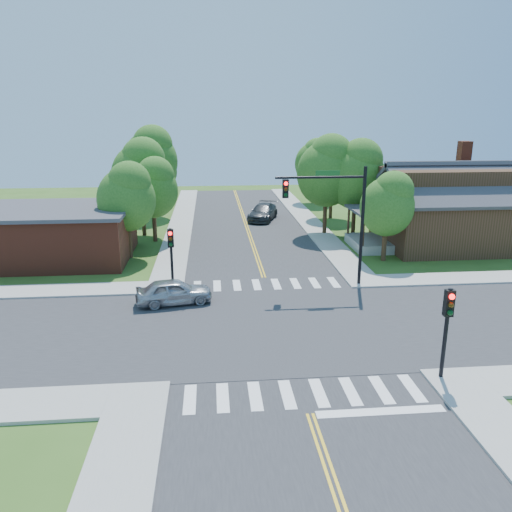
{
  "coord_description": "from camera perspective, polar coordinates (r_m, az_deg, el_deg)",
  "views": [
    {
      "loc": [
        -3.26,
        -22.43,
        10.11
      ],
      "look_at": [
        -0.74,
        5.03,
        2.2
      ],
      "focal_mm": 35.0,
      "sensor_mm": 36.0,
      "label": 1
    }
  ],
  "objects": [
    {
      "name": "car_silver",
      "position": [
        27.67,
        -9.36,
        -4.1
      ],
      "size": [
        3.07,
        4.68,
        1.4
      ],
      "primitive_type": "imported",
      "rotation": [
        0.0,
        0.0,
        1.75
      ],
      "color": "#A6A9AD",
      "rests_on": "ground"
    },
    {
      "name": "signal_pole_se",
      "position": [
        20.41,
        21.06,
        -6.53
      ],
      "size": [
        0.34,
        0.42,
        3.8
      ],
      "color": "black",
      "rests_on": "ground"
    },
    {
      "name": "centerline",
      "position": [
        24.8,
        2.79,
        -7.95
      ],
      "size": [
        0.3,
        90.0,
        0.01
      ],
      "color": "yellow",
      "rests_on": "ground"
    },
    {
      "name": "sidewalk_nw",
      "position": [
        41.49,
        -22.69,
        0.74
      ],
      "size": [
        40.0,
        40.0,
        0.14
      ],
      "color": "#9E9B93",
      "rests_on": "ground"
    },
    {
      "name": "signal_mast_ne",
      "position": [
        29.4,
        9.01,
        5.5
      ],
      "size": [
        5.3,
        0.42,
        7.2
      ],
      "color": "black",
      "rests_on": "ground"
    },
    {
      "name": "sidewalk_ne",
      "position": [
        43.91,
        20.68,
        1.74
      ],
      "size": [
        40.0,
        40.0,
        0.14
      ],
      "color": "#9E9B93",
      "rests_on": "ground"
    },
    {
      "name": "tree_e_c",
      "position": [
        49.79,
        8.84,
        10.1
      ],
      "size": [
        4.62,
        4.39,
        7.86
      ],
      "color": "#382314",
      "rests_on": "ground"
    },
    {
      "name": "tree_w_c",
      "position": [
        51.26,
        -11.9,
        11.03
      ],
      "size": [
        5.35,
        5.08,
        9.09
      ],
      "color": "#382314",
      "rests_on": "ground"
    },
    {
      "name": "intersection_patch",
      "position": [
        24.82,
        2.79,
        -8.05
      ],
      "size": [
        10.2,
        10.2,
        0.06
      ],
      "primitive_type": "cube",
      "color": "#2D2D30",
      "rests_on": "ground"
    },
    {
      "name": "tree_w_a",
      "position": [
        36.43,
        -14.5,
        6.74
      ],
      "size": [
        4.1,
        3.89,
        6.97
      ],
      "color": "#382314",
      "rests_on": "ground"
    },
    {
      "name": "crosswalk_south",
      "position": [
        19.38,
        5.41,
        -15.37
      ],
      "size": [
        8.85,
        2.0,
        0.01
      ],
      "color": "white",
      "rests_on": "ground"
    },
    {
      "name": "tree_w_b",
      "position": [
        42.98,
        -12.95,
        9.37
      ],
      "size": [
        4.88,
        4.64,
        8.3
      ],
      "color": "#382314",
      "rests_on": "ground"
    },
    {
      "name": "ground",
      "position": [
        24.82,
        2.79,
        -8.05
      ],
      "size": [
        100.0,
        100.0,
        0.0
      ],
      "primitive_type": "plane",
      "color": "#34591B",
      "rests_on": "ground"
    },
    {
      "name": "tree_e_d",
      "position": [
        58.48,
        6.73,
        10.77
      ],
      "size": [
        4.38,
        4.16,
        7.45
      ],
      "color": "#382314",
      "rests_on": "ground"
    },
    {
      "name": "building_nw",
      "position": [
        38.17,
        -21.78,
        2.41
      ],
      "size": [
        10.4,
        8.4,
        3.73
      ],
      "color": "brown",
      "rests_on": "ground"
    },
    {
      "name": "signal_pole_nw",
      "position": [
        29.08,
        -9.69,
        0.93
      ],
      "size": [
        0.34,
        0.42,
        3.8
      ],
      "color": "black",
      "rests_on": "ground"
    },
    {
      "name": "crosswalk_north",
      "position": [
        30.52,
        1.18,
        -3.25
      ],
      "size": [
        8.85,
        2.0,
        0.01
      ],
      "color": "white",
      "rests_on": "ground"
    },
    {
      "name": "tree_e_a",
      "position": [
        35.74,
        14.93,
        5.91
      ],
      "size": [
        3.75,
        3.57,
        6.38
      ],
      "color": "#382314",
      "rests_on": "ground"
    },
    {
      "name": "tree_house",
      "position": [
        42.77,
        8.21,
        9.8
      ],
      "size": [
        5.03,
        4.78,
        8.55
      ],
      "color": "#382314",
      "rests_on": "ground"
    },
    {
      "name": "house_ne",
      "position": [
        41.57,
        21.17,
        5.54
      ],
      "size": [
        13.05,
        8.8,
        7.11
      ],
      "color": "#352512",
      "rests_on": "ground"
    },
    {
      "name": "road_ew",
      "position": [
        24.81,
        2.79,
        -8.0
      ],
      "size": [
        90.0,
        10.0,
        0.04
      ],
      "primitive_type": "cube",
      "color": "#2D2D30",
      "rests_on": "ground"
    },
    {
      "name": "car_dgrey",
      "position": [
        48.95,
        0.8,
        5.0
      ],
      "size": [
        5.46,
        6.63,
        1.53
      ],
      "primitive_type": "imported",
      "rotation": [
        0.0,
        0.0,
        -0.34
      ],
      "color": "#313437",
      "rests_on": "ground"
    },
    {
      "name": "tree_e_b",
      "position": [
        42.59,
        11.5,
        9.32
      ],
      "size": [
        4.83,
        4.59,
        8.21
      ],
      "color": "#382314",
      "rests_on": "ground"
    },
    {
      "name": "stop_bar",
      "position": [
        18.85,
        14.05,
        -16.97
      ],
      "size": [
        4.6,
        0.45,
        0.09
      ],
      "primitive_type": "cube",
      "color": "white",
      "rests_on": "ground"
    },
    {
      "name": "road_ns",
      "position": [
        24.81,
        2.79,
        -8.01
      ],
      "size": [
        10.0,
        90.0,
        0.04
      ],
      "primitive_type": "cube",
      "color": "#2D2D30",
      "rests_on": "ground"
    },
    {
      "name": "tree_bldg",
      "position": [
        40.85,
        -11.66,
        7.82
      ],
      "size": [
        4.06,
        3.86,
        6.9
      ],
      "color": "#382314",
      "rests_on": "ground"
    },
    {
      "name": "tree_w_d",
      "position": [
        59.57,
        -10.63,
        9.71
      ],
      "size": [
        3.47,
        3.29,
        5.89
      ],
      "color": "#382314",
      "rests_on": "ground"
    }
  ]
}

